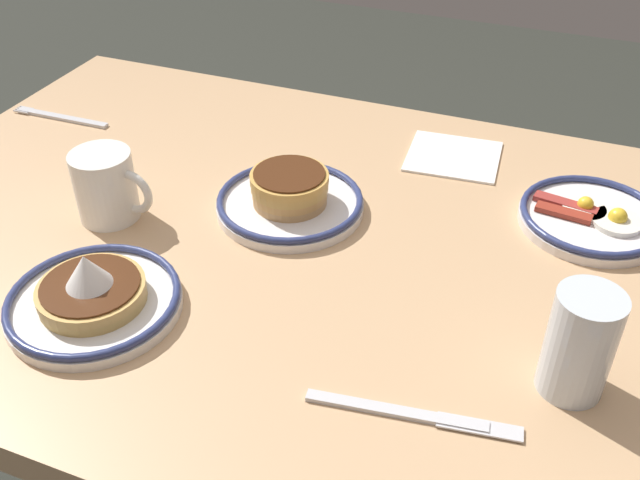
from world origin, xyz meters
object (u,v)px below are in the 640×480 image
object	(u,v)px
plate_center_pancakes	(592,217)
drinking_glass	(578,348)
plate_near_main	(290,198)
butter_knife	(413,415)
fork_far	(60,117)
plate_far_companion	(93,297)
coffee_mug	(107,185)
paper_napkin	(453,156)

from	to	relation	value
plate_center_pancakes	drinking_glass	size ratio (longest dim) A/B	1.60
plate_near_main	butter_knife	bearing A→B (deg)	131.65
fork_far	butter_knife	world-z (taller)	same
plate_near_main	fork_far	bearing A→B (deg)	-13.02
plate_far_companion	butter_knife	bearing A→B (deg)	177.41
plate_far_companion	butter_knife	size ratio (longest dim) A/B	0.94
coffee_mug	paper_napkin	distance (m)	0.56
fork_far	coffee_mug	bearing A→B (deg)	139.81
coffee_mug	fork_far	size ratio (longest dim) A/B	0.63
plate_center_pancakes	coffee_mug	size ratio (longest dim) A/B	1.69
coffee_mug	drinking_glass	world-z (taller)	drinking_glass
plate_center_pancakes	fork_far	size ratio (longest dim) A/B	1.06
plate_center_pancakes	paper_napkin	xyz separation A→B (m)	(0.23, -0.12, -0.01)
coffee_mug	paper_napkin	bearing A→B (deg)	-140.42
plate_near_main	paper_napkin	xyz separation A→B (m)	(-0.19, -0.24, -0.02)
paper_napkin	drinking_glass	bearing A→B (deg)	117.48
paper_napkin	fork_far	size ratio (longest dim) A/B	0.76
drinking_glass	butter_knife	xyz separation A→B (m)	(0.15, 0.11, -0.06)
plate_near_main	fork_far	distance (m)	0.52
fork_far	butter_knife	bearing A→B (deg)	151.37
plate_near_main	fork_far	world-z (taller)	plate_near_main
plate_center_pancakes	fork_far	xyz separation A→B (m)	(0.93, 0.01, -0.01)
drinking_glass	plate_center_pancakes	bearing A→B (deg)	-89.35
plate_far_companion	drinking_glass	xyz separation A→B (m)	(-0.57, -0.09, 0.04)
plate_near_main	butter_knife	xyz separation A→B (m)	(-0.28, 0.31, -0.02)
fork_far	plate_far_companion	bearing A→B (deg)	132.09
plate_far_companion	fork_far	size ratio (longest dim) A/B	1.11
plate_far_companion	paper_napkin	xyz separation A→B (m)	(-0.33, -0.54, -0.02)
coffee_mug	drinking_glass	distance (m)	0.67
plate_center_pancakes	butter_knife	size ratio (longest dim) A/B	0.90
butter_knife	plate_near_main	bearing A→B (deg)	-48.35
drinking_glass	fork_far	xyz separation A→B (m)	(0.94, -0.33, -0.06)
plate_near_main	butter_knife	distance (m)	0.42
plate_far_companion	paper_napkin	distance (m)	0.63
coffee_mug	drinking_glass	bearing A→B (deg)	171.85
plate_far_companion	coffee_mug	size ratio (longest dim) A/B	1.77
paper_napkin	fork_far	distance (m)	0.71
paper_napkin	plate_center_pancakes	bearing A→B (deg)	152.79
plate_center_pancakes	butter_knife	bearing A→B (deg)	71.69
paper_napkin	butter_knife	size ratio (longest dim) A/B	0.65
coffee_mug	butter_knife	size ratio (longest dim) A/B	0.53
coffee_mug	fork_far	world-z (taller)	coffee_mug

